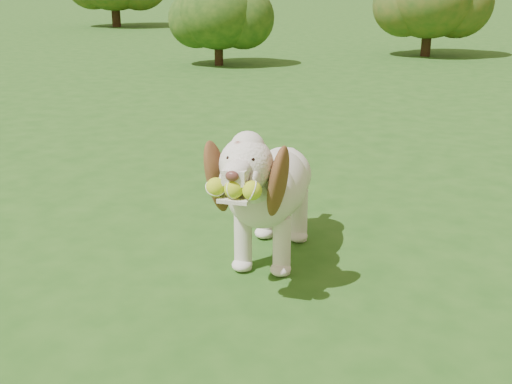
% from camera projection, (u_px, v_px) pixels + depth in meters
% --- Properties ---
extents(ground, '(80.00, 80.00, 0.00)m').
position_uv_depth(ground, '(244.00, 314.00, 2.59)').
color(ground, '#204E16').
rests_on(ground, ground).
extents(dog, '(0.46, 1.10, 0.72)m').
position_uv_depth(dog, '(269.00, 185.00, 2.95)').
color(dog, silver).
rests_on(dog, ground).
extents(shrub_a, '(1.24, 1.24, 1.29)m').
position_uv_depth(shrub_a, '(218.00, 13.00, 9.37)').
color(shrub_a, '#382314').
rests_on(shrub_a, ground).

